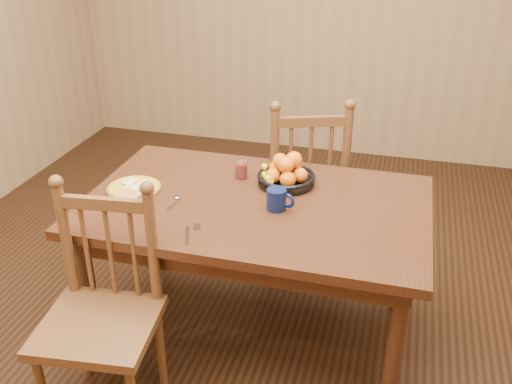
% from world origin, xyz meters
% --- Properties ---
extents(room, '(4.52, 5.02, 2.72)m').
position_xyz_m(room, '(0.00, 0.00, 1.35)').
color(room, black).
rests_on(room, ground).
extents(dining_table, '(1.60, 1.00, 0.75)m').
position_xyz_m(dining_table, '(0.00, 0.00, 0.67)').
color(dining_table, black).
rests_on(dining_table, ground).
extents(chair_far, '(0.61, 0.59, 1.06)m').
position_xyz_m(chair_far, '(0.10, 0.70, 0.52)').
color(chair_far, '#4A2B16').
rests_on(chair_far, ground).
extents(chair_near, '(0.51, 0.49, 1.01)m').
position_xyz_m(chair_near, '(-0.48, -0.66, 0.49)').
color(chair_near, '#4A2B16').
rests_on(chair_near, ground).
extents(breakfast_plate, '(0.26, 0.29, 0.04)m').
position_xyz_m(breakfast_plate, '(-0.61, -0.04, 0.76)').
color(breakfast_plate, '#59601E').
rests_on(breakfast_plate, dining_table).
extents(fork, '(0.06, 0.18, 0.00)m').
position_xyz_m(fork, '(-0.19, -0.35, 0.75)').
color(fork, silver).
rests_on(fork, dining_table).
extents(spoon, '(0.04, 0.16, 0.01)m').
position_xyz_m(spoon, '(-0.37, -0.08, 0.75)').
color(spoon, silver).
rests_on(spoon, dining_table).
extents(coffee_mug, '(0.13, 0.09, 0.10)m').
position_xyz_m(coffee_mug, '(0.11, -0.05, 0.80)').
color(coffee_mug, '#0A1439').
rests_on(coffee_mug, dining_table).
extents(juice_glass, '(0.06, 0.06, 0.09)m').
position_xyz_m(juice_glass, '(-0.14, 0.23, 0.79)').
color(juice_glass, silver).
rests_on(juice_glass, dining_table).
extents(fruit_bowl, '(0.29, 0.29, 0.17)m').
position_xyz_m(fruit_bowl, '(0.09, 0.22, 0.81)').
color(fruit_bowl, black).
rests_on(fruit_bowl, dining_table).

